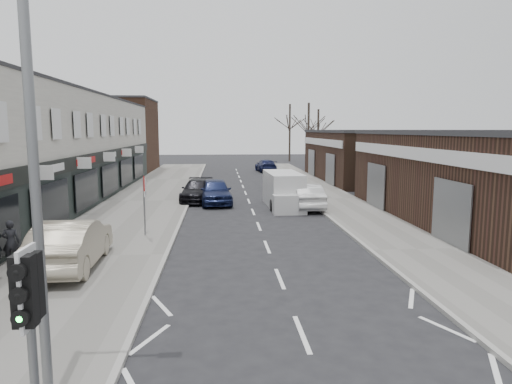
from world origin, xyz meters
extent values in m
plane|color=black|center=(0.00, 0.00, 0.00)|extent=(160.00, 160.00, 0.00)
cube|color=slate|center=(-6.75, 22.00, 0.06)|extent=(5.50, 64.00, 0.12)
cube|color=slate|center=(5.75, 22.00, 0.06)|extent=(3.50, 64.00, 0.12)
cube|color=beige|center=(-13.50, 19.50, 3.55)|extent=(8.00, 41.00, 7.10)
cube|color=#4C2F20|center=(-13.50, 45.00, 4.00)|extent=(8.00, 10.00, 8.00)
cube|color=#3A251A|center=(12.50, 14.00, 2.25)|extent=(10.00, 18.00, 4.50)
cube|color=#3A251A|center=(12.50, 34.00, 2.25)|extent=(10.00, 16.00, 4.50)
cylinder|color=slate|center=(-4.40, -2.00, 1.62)|extent=(0.12, 0.12, 3.00)
cube|color=silver|center=(-4.40, -2.00, 2.67)|extent=(0.05, 0.55, 1.10)
cube|color=black|center=(-4.40, -2.12, 2.67)|extent=(0.28, 0.22, 0.95)
sphere|color=#0CE533|center=(-4.40, -2.24, 2.37)|extent=(0.18, 0.18, 0.18)
cube|color=black|center=(-4.40, -1.88, 2.67)|extent=(0.26, 0.20, 0.90)
cylinder|color=slate|center=(-4.70, -0.80, 4.12)|extent=(0.16, 0.16, 8.00)
cylinder|color=slate|center=(-5.20, 12.00, 1.37)|extent=(0.07, 0.07, 2.50)
cube|color=white|center=(-5.15, 12.00, 1.97)|extent=(0.04, 0.45, 0.25)
cube|color=silver|center=(2.00, 19.81, 1.06)|extent=(2.11, 4.72, 2.12)
cube|color=silver|center=(2.00, 17.09, 0.55)|extent=(1.90, 0.89, 1.11)
cylinder|color=black|center=(1.14, 18.19, 0.35)|extent=(0.22, 0.71, 0.71)
cylinder|color=black|center=(2.86, 18.19, 0.35)|extent=(0.22, 0.71, 0.71)
cylinder|color=black|center=(1.14, 21.44, 0.35)|extent=(0.22, 0.71, 0.71)
cylinder|color=black|center=(2.86, 21.44, 0.35)|extent=(0.22, 0.71, 0.71)
imported|color=#9D937E|center=(-6.89, 7.39, 0.94)|extent=(1.92, 5.06, 1.65)
imported|color=black|center=(-9.09, 7.94, 0.89)|extent=(0.61, 0.45, 1.54)
imported|color=#161F46|center=(-2.20, 21.11, 0.80)|extent=(2.28, 4.86, 1.61)
imported|color=black|center=(-3.40, 22.31, 0.71)|extent=(2.25, 4.98, 1.41)
imported|color=silver|center=(3.21, 18.83, 0.76)|extent=(1.68, 4.63, 1.52)
imported|color=black|center=(2.96, 28.21, 0.69)|extent=(2.03, 4.19, 1.38)
imported|color=#13193E|center=(3.27, 43.37, 0.69)|extent=(2.30, 4.88, 1.38)
camera|label=1|loc=(-1.85, -7.99, 4.74)|focal=32.00mm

